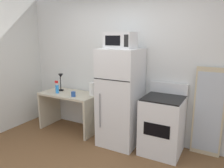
{
  "coord_description": "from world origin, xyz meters",
  "views": [
    {
      "loc": [
        1.64,
        -1.89,
        1.86
      ],
      "look_at": [
        0.0,
        1.1,
        1.09
      ],
      "focal_mm": 35.04,
      "sensor_mm": 36.0,
      "label": 1
    }
  ],
  "objects_px": {
    "desk_lamp": "(61,79)",
    "leaning_mirror": "(208,113)",
    "spray_bottle": "(57,88)",
    "oven_range": "(162,125)",
    "microwave": "(120,40)",
    "desk": "(70,104)",
    "refrigerator": "(121,98)",
    "coffee_mug": "(73,94)",
    "paper_towel_roll": "(92,89)"
  },
  "relations": [
    {
      "from": "refrigerator",
      "to": "leaning_mirror",
      "type": "distance_m",
      "value": 1.39
    },
    {
      "from": "paper_towel_roll",
      "to": "leaning_mirror",
      "type": "height_order",
      "value": "leaning_mirror"
    },
    {
      "from": "desk",
      "to": "oven_range",
      "type": "relative_size",
      "value": 1.03
    },
    {
      "from": "microwave",
      "to": "coffee_mug",
      "type": "bearing_deg",
      "value": -172.92
    },
    {
      "from": "desk_lamp",
      "to": "paper_towel_roll",
      "type": "height_order",
      "value": "desk_lamp"
    },
    {
      "from": "coffee_mug",
      "to": "microwave",
      "type": "xyz_separation_m",
      "value": [
        0.9,
        0.11,
        0.98
      ]
    },
    {
      "from": "refrigerator",
      "to": "microwave",
      "type": "relative_size",
      "value": 3.58
    },
    {
      "from": "oven_range",
      "to": "coffee_mug",
      "type": "bearing_deg",
      "value": -174.32
    },
    {
      "from": "desk",
      "to": "refrigerator",
      "type": "relative_size",
      "value": 0.69
    },
    {
      "from": "spray_bottle",
      "to": "microwave",
      "type": "bearing_deg",
      "value": 3.19
    },
    {
      "from": "refrigerator",
      "to": "leaning_mirror",
      "type": "xyz_separation_m",
      "value": [
        1.36,
        0.28,
        -0.12
      ]
    },
    {
      "from": "coffee_mug",
      "to": "desk_lamp",
      "type": "bearing_deg",
      "value": 155.71
    },
    {
      "from": "microwave",
      "to": "oven_range",
      "type": "xyz_separation_m",
      "value": [
        0.73,
        0.05,
        -1.31
      ]
    },
    {
      "from": "spray_bottle",
      "to": "paper_towel_roll",
      "type": "distance_m",
      "value": 0.71
    },
    {
      "from": "desk",
      "to": "refrigerator",
      "type": "xyz_separation_m",
      "value": [
        1.13,
        -0.03,
        0.3
      ]
    },
    {
      "from": "spray_bottle",
      "to": "microwave",
      "type": "distance_m",
      "value": 1.62
    },
    {
      "from": "spray_bottle",
      "to": "desk_lamp",
      "type": "bearing_deg",
      "value": 108.41
    },
    {
      "from": "microwave",
      "to": "oven_range",
      "type": "distance_m",
      "value": 1.5
    },
    {
      "from": "coffee_mug",
      "to": "desk",
      "type": "bearing_deg",
      "value": 144.52
    },
    {
      "from": "refrigerator",
      "to": "microwave",
      "type": "xyz_separation_m",
      "value": [
        0.0,
        -0.02,
        0.95
      ]
    },
    {
      "from": "desk_lamp",
      "to": "leaning_mirror",
      "type": "xyz_separation_m",
      "value": [
        2.75,
        0.2,
        -0.29
      ]
    },
    {
      "from": "leaning_mirror",
      "to": "desk",
      "type": "bearing_deg",
      "value": -174.07
    },
    {
      "from": "desk_lamp",
      "to": "oven_range",
      "type": "xyz_separation_m",
      "value": [
        2.12,
        -0.06,
        -0.52
      ]
    },
    {
      "from": "spray_bottle",
      "to": "microwave",
      "type": "xyz_separation_m",
      "value": [
        1.33,
        0.07,
        0.93
      ]
    },
    {
      "from": "paper_towel_roll",
      "to": "desk_lamp",
      "type": "bearing_deg",
      "value": -177.56
    },
    {
      "from": "spray_bottle",
      "to": "oven_range",
      "type": "xyz_separation_m",
      "value": [
        2.06,
        0.12,
        -0.38
      ]
    },
    {
      "from": "desk_lamp",
      "to": "microwave",
      "type": "bearing_deg",
      "value": -4.42
    },
    {
      "from": "oven_range",
      "to": "desk_lamp",
      "type": "bearing_deg",
      "value": 178.45
    },
    {
      "from": "refrigerator",
      "to": "microwave",
      "type": "height_order",
      "value": "microwave"
    },
    {
      "from": "leaning_mirror",
      "to": "desk_lamp",
      "type": "bearing_deg",
      "value": -175.88
    },
    {
      "from": "paper_towel_roll",
      "to": "oven_range",
      "type": "bearing_deg",
      "value": -3.66
    },
    {
      "from": "desk_lamp",
      "to": "refrigerator",
      "type": "xyz_separation_m",
      "value": [
        1.39,
        -0.09,
        -0.17
      ]
    },
    {
      "from": "desk_lamp",
      "to": "refrigerator",
      "type": "distance_m",
      "value": 1.4
    },
    {
      "from": "desk",
      "to": "coffee_mug",
      "type": "bearing_deg",
      "value": -35.48
    },
    {
      "from": "desk",
      "to": "coffee_mug",
      "type": "xyz_separation_m",
      "value": [
        0.22,
        -0.16,
        0.28
      ]
    },
    {
      "from": "microwave",
      "to": "oven_range",
      "type": "height_order",
      "value": "microwave"
    },
    {
      "from": "spray_bottle",
      "to": "oven_range",
      "type": "height_order",
      "value": "oven_range"
    },
    {
      "from": "desk",
      "to": "refrigerator",
      "type": "distance_m",
      "value": 1.17
    },
    {
      "from": "refrigerator",
      "to": "leaning_mirror",
      "type": "relative_size",
      "value": 1.18
    },
    {
      "from": "coffee_mug",
      "to": "paper_towel_roll",
      "type": "relative_size",
      "value": 0.4
    },
    {
      "from": "microwave",
      "to": "oven_range",
      "type": "relative_size",
      "value": 0.42
    },
    {
      "from": "microwave",
      "to": "desk",
      "type": "bearing_deg",
      "value": 177.61
    },
    {
      "from": "refrigerator",
      "to": "leaning_mirror",
      "type": "height_order",
      "value": "refrigerator"
    },
    {
      "from": "leaning_mirror",
      "to": "coffee_mug",
      "type": "bearing_deg",
      "value": -169.54
    },
    {
      "from": "coffee_mug",
      "to": "oven_range",
      "type": "relative_size",
      "value": 0.09
    },
    {
      "from": "leaning_mirror",
      "to": "oven_range",
      "type": "bearing_deg",
      "value": -157.9
    },
    {
      "from": "desk_lamp",
      "to": "spray_bottle",
      "type": "bearing_deg",
      "value": -71.59
    },
    {
      "from": "spray_bottle",
      "to": "oven_range",
      "type": "bearing_deg",
      "value": 3.45
    },
    {
      "from": "desk",
      "to": "refrigerator",
      "type": "height_order",
      "value": "refrigerator"
    },
    {
      "from": "paper_towel_roll",
      "to": "microwave",
      "type": "relative_size",
      "value": 0.52
    }
  ]
}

